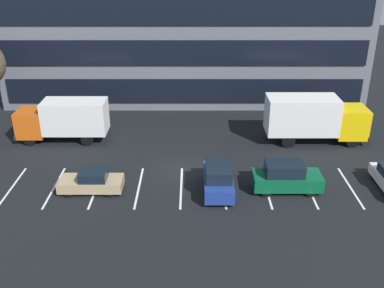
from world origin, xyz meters
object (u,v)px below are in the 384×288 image
Objects in this scene: box_truck_yellow at (312,117)px; box_truck_orange at (62,119)px; suv_navy at (216,179)px; sedan_tan at (90,182)px; suv_forest at (284,177)px.

box_truck_yellow reaches higher than box_truck_orange.
sedan_tan is at bearing 179.59° from suv_navy.
box_truck_orange is at bearing 179.33° from box_truck_yellow.
sedan_tan is at bearing -179.42° from suv_forest.
box_truck_yellow is 1.83× the size of suv_forest.
box_truck_yellow is 8.70m from suv_forest.
suv_navy is (-4.40, -0.19, -0.02)m from suv_forest.
box_truck_yellow is 19.97m from box_truck_orange.
sedan_tan is at bearing -153.84° from box_truck_yellow.
suv_forest reaches higher than sedan_tan.
sedan_tan is (-8.15, 0.06, -0.26)m from suv_navy.
suv_navy is at bearing -135.09° from box_truck_yellow.
suv_navy is at bearing -177.57° from suv_forest.
box_truck_orange is 1.68× the size of suv_navy.
box_truck_yellow is 18.09m from sedan_tan.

